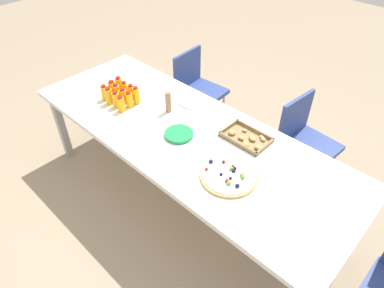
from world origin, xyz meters
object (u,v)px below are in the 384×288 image
Objects in this scene: juice_bottle_4 at (112,89)px; snack_tray at (246,138)px; juice_bottle_2 at (116,100)px; juice_bottle_5 at (116,92)px; juice_bottle_7 at (129,100)px; cardboard_tube at (168,102)px; juice_bottle_1 at (109,96)px; fruit_pizza at (229,176)px; party_table at (185,137)px; juice_bottle_9 at (124,90)px; juice_bottle_8 at (119,86)px; juice_bottle_3 at (121,104)px; napkin_stack at (191,103)px; juice_bottle_10 at (131,93)px; juice_bottle_11 at (137,95)px; juice_bottle_0 at (105,93)px; chair_far_left at (196,86)px; plate_stack at (179,134)px; juice_bottle_6 at (123,96)px; chair_far_right at (304,138)px.

juice_bottle_4 is 1.17m from snack_tray.
juice_bottle_5 is at bearing 141.44° from juice_bottle_2.
juice_bottle_7 is 0.32m from cardboard_tube.
juice_bottle_1 reaches higher than fruit_pizza.
party_table is at bearing 5.24° from juice_bottle_4.
juice_bottle_5 is at bearing -92.53° from juice_bottle_9.
juice_bottle_8 is 1.16m from snack_tray.
napkin_stack is (0.32, 0.44, -0.06)m from juice_bottle_3.
juice_bottle_10 is at bearing 114.55° from juice_bottle_3.
juice_bottle_8 is 0.22m from juice_bottle_11.
juice_bottle_0 is 0.90× the size of juice_bottle_11.
chair_far_left is 4.02× the size of plate_stack.
juice_bottle_1 is 0.11m from juice_bottle_6.
juice_bottle_5 reaches higher than juice_bottle_3.
juice_bottle_5 reaches higher than juice_bottle_0.
juice_bottle_6 is 0.08m from juice_bottle_10.
napkin_stack is at bearing 41.40° from juice_bottle_6.
juice_bottle_10 is 0.62m from plate_stack.
juice_bottle_2 is 1.03× the size of juice_bottle_3.
juice_bottle_6 is 0.54m from napkin_stack.
cardboard_tube is (0.27, 0.25, 0.02)m from juice_bottle_3.
juice_bottle_0 is 0.64× the size of plate_stack.
cardboard_tube reaches higher than juice_bottle_6.
juice_bottle_7 is 0.78× the size of cardboard_tube.
juice_bottle_2 reaches higher than juice_bottle_6.
juice_bottle_3 reaches higher than napkin_stack.
napkin_stack is (0.40, 0.35, -0.05)m from juice_bottle_6.
juice_bottle_7 is (-0.00, 0.08, 0.00)m from juice_bottle_3.
juice_bottle_8 is (-0.07, 0.08, 0.00)m from juice_bottle_5.
juice_bottle_8 reaches higher than juice_bottle_6.
chair_far_right is 1.06m from plate_stack.
juice_bottle_2 is 1.06m from snack_tray.
juice_bottle_1 is 0.44× the size of snack_tray.
cardboard_tube reaches higher than chair_far_right.
juice_bottle_10 is at bearing 7.31° from juice_bottle_9.
plate_stack is at bearing -58.00° from napkin_stack.
juice_bottle_1 is (0.07, -0.01, 0.01)m from juice_bottle_0.
juice_bottle_10 is 0.49m from napkin_stack.
juice_bottle_7 reaches higher than party_table.
juice_bottle_4 reaches higher than juice_bottle_2.
chair_far_left is 5.63× the size of juice_bottle_11.
juice_bottle_10 is at bearing -2.67° from chair_far_left.
fruit_pizza is at bearing -8.13° from plate_stack.
party_table is at bearing -0.55° from juice_bottle_10.
juice_bottle_4 reaches higher than party_table.
juice_bottle_5 is 0.98× the size of juice_bottle_11.
juice_bottle_5 is at bearing -134.04° from juice_bottle_10.
juice_bottle_10 is (-0.61, 0.01, 0.12)m from party_table.
juice_bottle_11 reaches higher than plate_stack.
juice_bottle_0 reaches higher than snack_tray.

